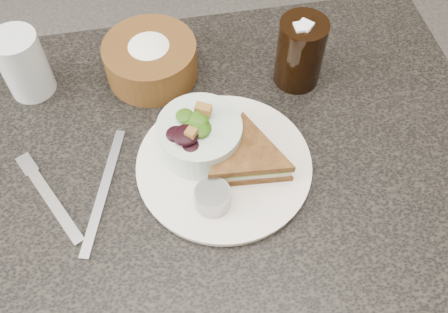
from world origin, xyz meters
The scene contains 12 objects.
floor centered at (0.00, 0.00, 0.00)m, with size 6.00×6.00×0.00m, color #4F4D4A.
dining_table centered at (0.00, 0.00, 0.38)m, with size 1.00×0.70×0.75m, color black.
dinner_plate centered at (0.06, 0.00, 0.76)m, with size 0.27×0.27×0.01m, color silver.
sandwich centered at (0.09, -0.01, 0.78)m, with size 0.15×0.15×0.04m, color brown, non-canonical shape.
salad_bowl centered at (0.03, 0.04, 0.80)m, with size 0.13×0.13×0.08m, color #AFC7BB, non-canonical shape.
dressing_ramekin centered at (0.03, -0.07, 0.78)m, with size 0.05×0.05×0.03m, color gray.
orange_wedge centered at (0.05, 0.08, 0.77)m, with size 0.06×0.06×0.03m, color #FF5E10.
fork centered at (-0.21, -0.02, 0.75)m, with size 0.02×0.17×0.00m, color #959595.
knife centered at (-0.13, -0.01, 0.75)m, with size 0.01×0.22×0.00m, color #9B9FA8.
bread_basket centered at (-0.03, 0.22, 0.80)m, with size 0.16×0.16×0.09m, color #533C16, non-canonical shape.
cola_glass centered at (0.22, 0.16, 0.82)m, with size 0.08×0.08×0.14m, color black, non-canonical shape.
water_glass centered at (-0.24, 0.22, 0.81)m, with size 0.08×0.08×0.12m, color silver.
Camera 1 is at (-0.02, -0.41, 1.41)m, focal length 40.00 mm.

